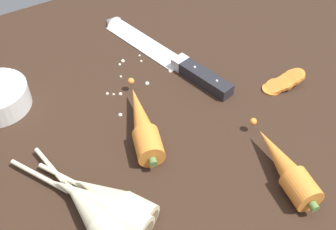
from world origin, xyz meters
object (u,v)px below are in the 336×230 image
Objects in this scene: whole_carrot_second at (286,167)px; chefs_knife at (159,51)px; carrot_slice_stack at (284,82)px; whole_carrot at (143,125)px; parsnip_mid_right at (98,205)px; parsnip_mid_left at (113,199)px; parsnip_front at (92,213)px.

chefs_knife is at bearing 90.73° from whole_carrot_second.
carrot_slice_stack is (14.08, -20.14, 0.41)cm from chefs_knife.
whole_carrot is (-13.03, -16.60, 1.45)cm from chefs_knife.
whole_carrot_second is at bearing -18.72° from parsnip_mid_right.
chefs_knife is 1.57× the size of parsnip_mid_right.
parsnip_mid_left is at bearing -6.63° from parsnip_mid_right.
parsnip_front is (-13.62, -10.28, -0.12)cm from whole_carrot.
whole_carrot and whole_carrot_second have the same top height.
parsnip_front is 1.49cm from parsnip_mid_right.
parsnip_front and parsnip_mid_left have the same top height.
parsnip_front reaches higher than chefs_knife.
parsnip_mid_left is 37.93cm from carrot_slice_stack.
parsnip_mid_right is at bearing -171.27° from carrot_slice_stack.
carrot_slice_stack is (37.40, 6.28, -0.92)cm from parsnip_mid_left.
parsnip_mid_right is 2.70× the size of carrot_slice_stack.
chefs_knife is at bearing 48.57° from parsnip_mid_left.
parsnip_mid_left is (-23.32, -26.42, 1.33)cm from chefs_knife.
whole_carrot_second is 0.80× the size of parsnip_mid_right.
whole_carrot is 22.74cm from whole_carrot_second.
chefs_knife is 1.97× the size of whole_carrot_second.
parsnip_mid_right is 39.88cm from carrot_slice_stack.
whole_carrot is 14.23cm from parsnip_mid_left.
parsnip_front is at bearing -172.11° from parsnip_mid_left.
whole_carrot_second is at bearing -16.52° from parsnip_front.
whole_carrot is at bearing -128.13° from chefs_knife.
carrot_slice_stack is at bearing -55.05° from chefs_knife.
parsnip_front reaches higher than carrot_slice_stack.
carrot_slice_stack is at bearing -7.44° from whole_carrot.
parsnip_mid_right is (-25.77, 8.73, -0.12)cm from whole_carrot_second.
parsnip_front is 3.36cm from parsnip_mid_left.
whole_carrot is at bearing 37.94° from parsnip_mid_right.
parsnip_mid_right reaches higher than chefs_knife.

